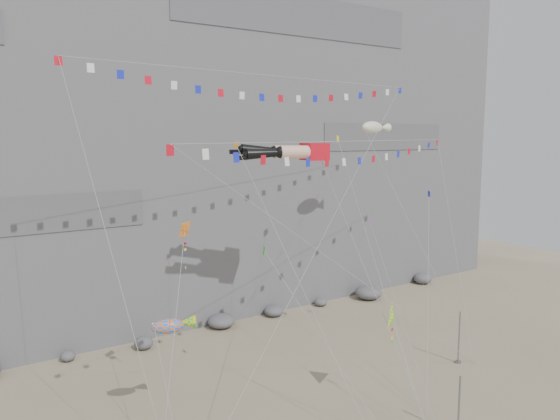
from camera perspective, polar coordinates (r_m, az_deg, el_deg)
name	(u,v)px	position (r m, az deg, el deg)	size (l,w,h in m)	color
ground	(336,398)	(40.35, 5.84, -18.97)	(120.00, 120.00, 0.00)	gray
cliff	(155,74)	(64.32, -12.90, 13.71)	(80.00, 28.00, 50.00)	slate
talus_boulders	(221,321)	(53.24, -6.15, -11.50)	(60.00, 3.00, 1.20)	slate
anchor_pole_center	(459,406)	(36.65, 18.20, -18.89)	(0.12, 0.12, 3.83)	slate
anchor_pole_right	(459,337)	(47.01, 18.20, -12.51)	(0.12, 0.12, 4.29)	slate
legs_kite	(290,152)	(42.00, 1.03, 6.08)	(7.69, 16.63, 22.07)	red
flag_banner_upper	(271,76)	(42.81, -0.92, 13.83)	(31.69, 15.00, 29.45)	red
flag_banner_lower	(352,141)	(40.43, 7.58, 7.12)	(33.52, 12.64, 20.63)	red
harlequin_kite	(185,230)	(34.99, -9.93, -2.10)	(6.49, 9.15, 15.58)	red
fish_windsock	(168,326)	(34.03, -11.66, -11.84)	(3.42, 7.05, 9.22)	#FB600C
delta_kite	(393,318)	(36.97, 11.71, -10.95)	(2.60, 5.73, 8.37)	yellow
blimp_windsock	(372,128)	(51.16, 9.62, 8.45)	(4.06, 12.86, 22.25)	beige
small_kite_a	(240,152)	(39.99, -4.25, 6.03)	(1.90, 14.42, 22.29)	orange
small_kite_b	(371,225)	(46.74, 9.50, -1.56)	(6.23, 12.88, 17.16)	#B321C2
small_kite_c	(266,253)	(36.71, -1.52, -4.52)	(3.86, 9.50, 14.01)	green
small_kite_d	(339,143)	(46.52, 6.19, 6.97)	(6.00, 15.89, 24.01)	yellow
small_kite_e	(429,198)	(45.86, 15.30, 1.21)	(8.51, 7.91, 17.19)	#1622C2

